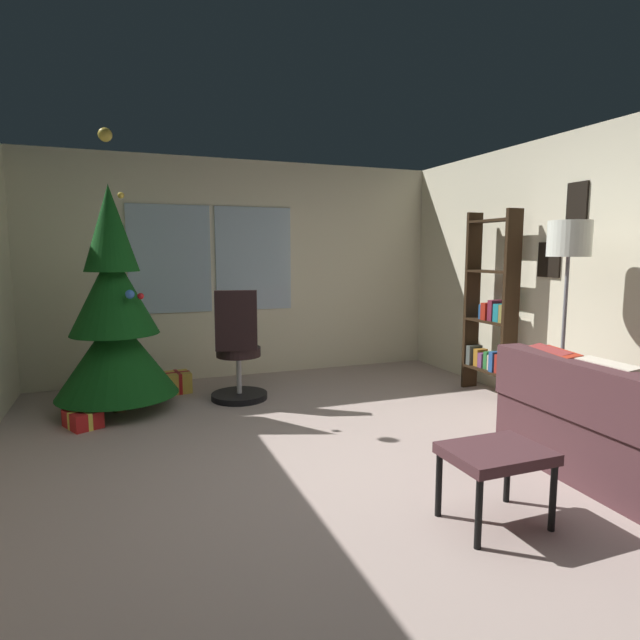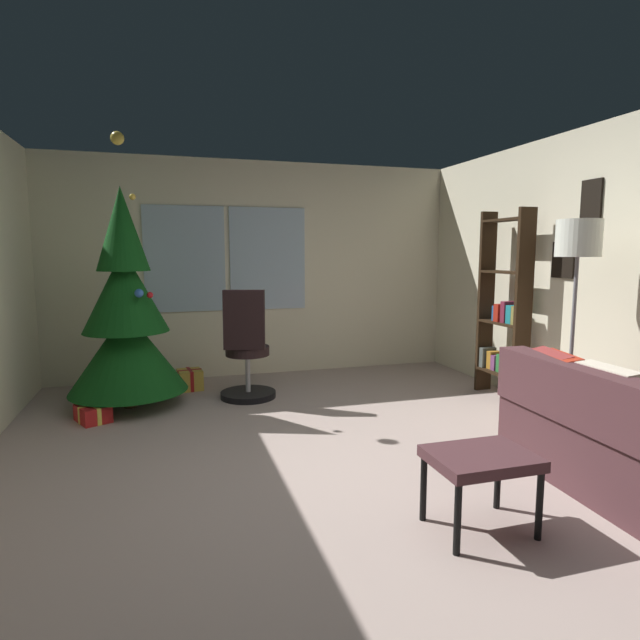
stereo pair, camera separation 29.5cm
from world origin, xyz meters
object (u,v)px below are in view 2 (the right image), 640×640
object	(u,v)px
footstool	(481,463)
gift_box_green	(159,388)
floor_lamp	(577,257)
gift_box_red	(93,413)
holiday_tree	(126,319)
office_chair	(247,356)
bookshelf	(504,317)
gift_box_gold	(190,380)

from	to	relation	value
footstool	gift_box_green	distance (m)	3.66
gift_box_green	floor_lamp	size ratio (longest dim) A/B	0.24
footstool	gift_box_red	distance (m)	3.36
holiday_tree	office_chair	xyz separation A→B (m)	(1.12, -0.05, -0.41)
gift_box_red	bookshelf	distance (m)	3.98
gift_box_green	gift_box_red	bearing A→B (deg)	-126.60
gift_box_gold	office_chair	size ratio (longest dim) A/B	0.26
gift_box_green	footstool	bearing A→B (deg)	-63.00
floor_lamp	footstool	bearing A→B (deg)	-145.82
gift_box_gold	office_chair	distance (m)	0.84
office_chair	gift_box_green	bearing A→B (deg)	153.56
gift_box_green	bookshelf	distance (m)	3.60
gift_box_red	office_chair	xyz separation A→B (m)	(1.40, 0.31, 0.37)
gift_box_green	floor_lamp	bearing A→B (deg)	-36.11
footstool	bookshelf	bearing A→B (deg)	52.04
gift_box_green	floor_lamp	distance (m)	4.08
footstool	office_chair	bearing A→B (deg)	105.84
office_chair	holiday_tree	bearing A→B (deg)	177.42
office_chair	floor_lamp	size ratio (longest dim) A/B	0.65
footstool	gift_box_gold	world-z (taller)	footstool
gift_box_gold	office_chair	xyz separation A→B (m)	(0.53, -0.55, 0.33)
gift_box_gold	floor_lamp	distance (m)	3.91
gift_box_green	gift_box_gold	size ratio (longest dim) A/B	1.41
office_chair	gift_box_gold	bearing A→B (deg)	134.00
gift_box_red	floor_lamp	world-z (taller)	floor_lamp
gift_box_red	gift_box_green	size ratio (longest dim) A/B	0.92
floor_lamp	office_chair	bearing A→B (deg)	140.74
gift_box_red	bookshelf	size ratio (longest dim) A/B	0.20
gift_box_gold	bookshelf	bearing A→B (deg)	-21.87
holiday_tree	gift_box_red	distance (m)	0.90
gift_box_green	bookshelf	world-z (taller)	bookshelf
bookshelf	floor_lamp	bearing A→B (deg)	-101.42
footstool	office_chair	xyz separation A→B (m)	(-0.80, 2.83, 0.07)
footstool	holiday_tree	size ratio (longest dim) A/B	0.21
gift_box_gold	bookshelf	world-z (taller)	bookshelf
gift_box_red	office_chair	distance (m)	1.48
office_chair	floor_lamp	world-z (taller)	floor_lamp
holiday_tree	floor_lamp	distance (m)	3.91
holiday_tree	gift_box_red	world-z (taller)	holiday_tree
gift_box_gold	bookshelf	xyz separation A→B (m)	(3.03, -1.21, 0.72)
gift_box_red	office_chair	bearing A→B (deg)	12.43
footstool	gift_box_red	xyz separation A→B (m)	(-2.20, 2.52, -0.30)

